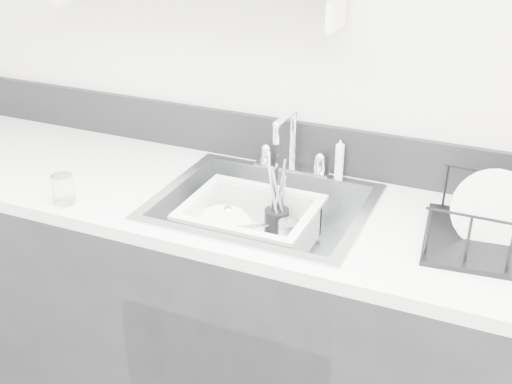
% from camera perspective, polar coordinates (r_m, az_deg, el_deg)
% --- Properties ---
extents(counter_run, '(3.20, 0.62, 0.92)m').
position_cam_1_polar(counter_run, '(2.19, 0.53, -11.70)').
color(counter_run, black).
rests_on(counter_run, ground).
extents(backsplash, '(3.20, 0.02, 0.16)m').
position_cam_1_polar(backsplash, '(2.16, 3.70, 4.26)').
color(backsplash, black).
rests_on(backsplash, counter_run).
extents(sink, '(0.64, 0.52, 0.20)m').
position_cam_1_polar(sink, '(1.98, 0.58, -3.28)').
color(sink, silver).
rests_on(sink, counter_run).
extents(faucet, '(0.26, 0.18, 0.23)m').
position_cam_1_polar(faucet, '(2.12, 3.19, 3.28)').
color(faucet, silver).
rests_on(faucet, counter_run).
extents(side_sprayer, '(0.03, 0.03, 0.14)m').
position_cam_1_polar(side_sprayer, '(2.08, 7.42, 2.90)').
color(side_sprayer, white).
rests_on(side_sprayer, counter_run).
extents(wash_tub, '(0.45, 0.39, 0.15)m').
position_cam_1_polar(wash_tub, '(2.00, -0.48, -3.17)').
color(wash_tub, white).
rests_on(wash_tub, sink).
extents(plate_stack, '(0.24, 0.24, 0.10)m').
position_cam_1_polar(plate_stack, '(2.01, -2.98, -4.08)').
color(plate_stack, white).
rests_on(plate_stack, wash_tub).
extents(utensil_cup, '(0.08, 0.08, 0.26)m').
position_cam_1_polar(utensil_cup, '(2.04, 1.85, -2.60)').
color(utensil_cup, black).
rests_on(utensil_cup, wash_tub).
extents(ladle, '(0.29, 0.24, 0.08)m').
position_cam_1_polar(ladle, '(2.03, -1.43, -3.36)').
color(ladle, silver).
rests_on(ladle, wash_tub).
extents(tumbler_in_tub, '(0.08, 0.08, 0.10)m').
position_cam_1_polar(tumbler_in_tub, '(1.98, 2.95, -3.92)').
color(tumbler_in_tub, white).
rests_on(tumbler_in_tub, wash_tub).
extents(tumbler_counter, '(0.07, 0.07, 0.09)m').
position_cam_1_polar(tumbler_counter, '(2.01, -16.75, 0.23)').
color(tumbler_counter, white).
rests_on(tumbler_counter, counter_run).
extents(bowl_small, '(0.14, 0.14, 0.04)m').
position_cam_1_polar(bowl_small, '(1.91, 2.20, -6.26)').
color(bowl_small, white).
rests_on(bowl_small, wash_tub).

